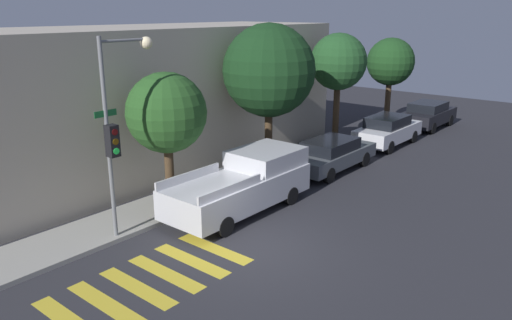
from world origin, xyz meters
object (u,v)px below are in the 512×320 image
(tree_behind_truck, at_px, (391,62))
(tree_far_end, at_px, (338,62))
(sedan_far_end, at_px, (428,114))
(sedan_near_corner, at_px, (331,154))
(tree_near_corner, at_px, (166,113))
(pickup_truck, at_px, (244,183))
(traffic_light_pole, at_px, (118,116))
(sedan_middle, at_px, (388,130))
(tree_midblock, at_px, (269,71))

(tree_behind_truck, bearing_deg, tree_far_end, 180.00)
(sedan_far_end, bearing_deg, sedan_near_corner, 180.00)
(tree_near_corner, bearing_deg, pickup_truck, -49.57)
(traffic_light_pole, bearing_deg, tree_behind_truck, 1.90)
(sedan_near_corner, xyz_separation_m, tree_far_end, (3.42, 1.89, 3.41))
(sedan_far_end, relative_size, tree_far_end, 0.78)
(sedan_middle, xyz_separation_m, tree_midblock, (-7.15, 1.89, 3.42))
(pickup_truck, relative_size, tree_behind_truck, 1.07)
(traffic_light_pole, height_order, tree_midblock, tree_midblock)
(tree_near_corner, distance_m, tree_midblock, 5.37)
(pickup_truck, height_order, tree_near_corner, tree_near_corner)
(sedan_near_corner, distance_m, tree_far_end, 5.18)
(traffic_light_pole, distance_m, tree_behind_truck, 18.49)
(tree_midblock, xyz_separation_m, tree_far_end, (5.29, 0.00, -0.08))
(tree_far_end, xyz_separation_m, tree_behind_truck, (5.66, -0.00, -0.42))
(sedan_far_end, distance_m, tree_behind_truck, 3.74)
(pickup_truck, height_order, tree_far_end, tree_far_end)
(sedan_near_corner, distance_m, sedan_middle, 5.29)
(sedan_middle, height_order, tree_near_corner, tree_near_corner)
(sedan_far_end, height_order, tree_behind_truck, tree_behind_truck)
(traffic_light_pole, relative_size, tree_behind_truck, 1.16)
(sedan_far_end, relative_size, tree_near_corner, 0.92)
(sedan_middle, distance_m, tree_midblock, 8.15)
(sedan_far_end, xyz_separation_m, tree_near_corner, (-17.62, 1.89, 2.54))
(sedan_near_corner, relative_size, sedan_middle, 1.06)
(traffic_light_pole, relative_size, sedan_near_corner, 1.26)
(tree_midblock, height_order, tree_far_end, tree_midblock)
(sedan_far_end, distance_m, tree_midblock, 12.93)
(sedan_far_end, bearing_deg, tree_midblock, 171.30)
(tree_behind_truck, bearing_deg, tree_midblock, -180.00)
(traffic_light_pole, xyz_separation_m, tree_midblock, (7.53, 0.61, 0.54))
(sedan_near_corner, distance_m, sedan_far_end, 10.46)
(tree_midblock, bearing_deg, traffic_light_pole, -175.34)
(tree_near_corner, bearing_deg, sedan_middle, -8.61)
(pickup_truck, bearing_deg, sedan_near_corner, -0.00)
(traffic_light_pole, distance_m, tree_far_end, 12.84)
(pickup_truck, distance_m, tree_behind_truck, 15.02)
(tree_behind_truck, bearing_deg, traffic_light_pole, -178.10)
(sedan_near_corner, height_order, tree_far_end, tree_far_end)
(tree_far_end, bearing_deg, sedan_far_end, -15.01)
(traffic_light_pole, height_order, tree_near_corner, traffic_light_pole)
(pickup_truck, height_order, sedan_far_end, pickup_truck)
(sedan_near_corner, xyz_separation_m, tree_behind_truck, (9.08, 1.89, 2.98))
(pickup_truck, xyz_separation_m, tree_near_corner, (-1.61, 1.89, 2.38))
(sedan_near_corner, bearing_deg, tree_midblock, 134.68)
(sedan_near_corner, distance_m, tree_midblock, 4.38)
(traffic_light_pole, distance_m, sedan_middle, 15.02)
(tree_midblock, relative_size, tree_behind_truck, 1.20)
(tree_far_end, bearing_deg, sedan_near_corner, -151.14)
(traffic_light_pole, bearing_deg, sedan_middle, -4.95)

